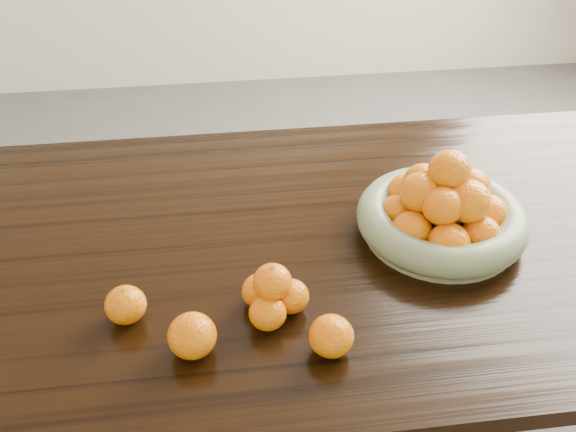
{
  "coord_description": "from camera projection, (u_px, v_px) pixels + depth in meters",
  "views": [
    {
      "loc": [
        -0.17,
        -1.08,
        1.62
      ],
      "look_at": [
        -0.03,
        -0.02,
        0.83
      ],
      "focal_mm": 40.0,
      "sensor_mm": 36.0,
      "label": 1
    }
  ],
  "objects": [
    {
      "name": "loose_orange_1",
      "position": [
        192.0,
        336.0,
        1.11
      ],
      "size": [
        0.09,
        0.09,
        0.08
      ],
      "primitive_type": "ellipsoid",
      "color": "orange",
      "rests_on": "dining_table"
    },
    {
      "name": "loose_orange_2",
      "position": [
        331.0,
        336.0,
        1.12
      ],
      "size": [
        0.08,
        0.08,
        0.07
      ],
      "primitive_type": "ellipsoid",
      "color": "orange",
      "rests_on": "dining_table"
    },
    {
      "name": "fruit_bowl",
      "position": [
        443.0,
        211.0,
        1.38
      ],
      "size": [
        0.37,
        0.37,
        0.2
      ],
      "rotation": [
        0.0,
        0.0,
        -0.37
      ],
      "color": "gray",
      "rests_on": "dining_table"
    },
    {
      "name": "loose_orange_0",
      "position": [
        126.0,
        305.0,
        1.18
      ],
      "size": [
        0.08,
        0.08,
        0.07
      ],
      "primitive_type": "ellipsoid",
      "color": "orange",
      "rests_on": "dining_table"
    },
    {
      "name": "dining_table",
      "position": [
        301.0,
        270.0,
        1.45
      ],
      "size": [
        2.0,
        1.0,
        0.75
      ],
      "color": "black",
      "rests_on": "ground"
    },
    {
      "name": "orange_pyramid",
      "position": [
        273.0,
        295.0,
        1.19
      ],
      "size": [
        0.13,
        0.13,
        0.11
      ],
      "rotation": [
        0.0,
        0.0,
        -0.38
      ],
      "color": "orange",
      "rests_on": "dining_table"
    }
  ]
}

